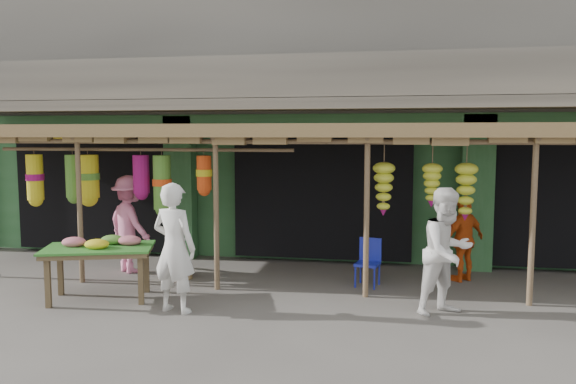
% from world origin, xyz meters
% --- Properties ---
extents(ground, '(80.00, 80.00, 0.00)m').
position_xyz_m(ground, '(0.00, 0.00, 0.00)').
color(ground, '#514C47').
rests_on(ground, ground).
extents(building, '(16.40, 6.80, 7.00)m').
position_xyz_m(building, '(-0.00, 4.87, 3.37)').
color(building, gray).
rests_on(building, ground).
extents(awning, '(14.00, 2.70, 2.79)m').
position_xyz_m(awning, '(-0.16, 0.80, 2.58)').
color(awning, brown).
rests_on(awning, ground).
extents(flower_table, '(1.87, 1.43, 1.00)m').
position_xyz_m(flower_table, '(-3.14, -1.08, 0.80)').
color(flower_table, brown).
rests_on(flower_table, ground).
extents(blue_chair, '(0.47, 0.47, 0.82)m').
position_xyz_m(blue_chair, '(1.02, 0.53, 0.46)').
color(blue_chair, '#1822A0').
rests_on(blue_chair, ground).
extents(basket_right, '(0.56, 0.56, 0.20)m').
position_xyz_m(basket_right, '(-2.38, 0.36, 0.10)').
color(basket_right, '#8C6041').
rests_on(basket_right, ground).
extents(person_front, '(0.79, 0.62, 1.92)m').
position_xyz_m(person_front, '(-1.74, -1.48, 0.96)').
color(person_front, white).
rests_on(person_front, ground).
extents(person_right, '(1.14, 1.11, 1.86)m').
position_xyz_m(person_right, '(2.19, -0.88, 0.93)').
color(person_right, silver).
rests_on(person_right, ground).
extents(person_vendor, '(0.91, 0.86, 1.51)m').
position_xyz_m(person_vendor, '(2.68, 1.13, 0.76)').
color(person_vendor, '#D75014').
rests_on(person_vendor, ground).
extents(person_shopper, '(1.37, 1.24, 1.85)m').
position_xyz_m(person_shopper, '(-3.50, 0.70, 0.92)').
color(person_shopper, pink).
rests_on(person_shopper, ground).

